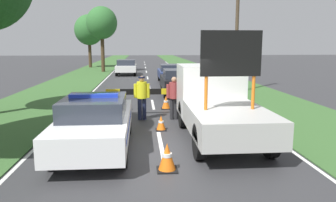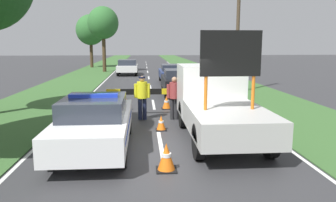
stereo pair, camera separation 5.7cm
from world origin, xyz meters
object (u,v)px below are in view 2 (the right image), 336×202
(traffic_cone_centre_front, at_px, (161,123))
(queued_car_sedan_black, at_px, (179,81))
(traffic_cone_behind_barrier, at_px, (210,105))
(queued_car_hatch_blue, at_px, (172,73))
(traffic_cone_lane_edge, at_px, (166,102))
(pedestrian_civilian, at_px, (174,95))
(traffic_cone_near_police, at_px, (166,157))
(roadside_tree_near_right, at_px, (91,30))
(police_car, at_px, (95,122))
(work_truck, at_px, (217,101))
(traffic_cone_near_truck, at_px, (126,103))
(roadside_tree_mid_left, at_px, (103,23))
(queued_car_van_white, at_px, (128,67))
(road_barrier, at_px, (148,93))
(utility_pole, at_px, (238,18))
(police_officer, at_px, (142,94))

(traffic_cone_centre_front, relative_size, queued_car_sedan_black, 0.12)
(traffic_cone_behind_barrier, height_order, queued_car_hatch_blue, queued_car_hatch_blue)
(traffic_cone_lane_edge, relative_size, queued_car_hatch_blue, 0.13)
(pedestrian_civilian, xyz_separation_m, traffic_cone_near_police, (-0.68, -5.20, -0.65))
(roadside_tree_near_right, bearing_deg, police_car, -81.25)
(pedestrian_civilian, relative_size, traffic_cone_behind_barrier, 3.08)
(work_truck, xyz_separation_m, traffic_cone_lane_edge, (-1.26, 4.47, -0.80))
(police_car, xyz_separation_m, traffic_cone_near_truck, (0.55, 5.34, -0.44))
(pedestrian_civilian, bearing_deg, traffic_cone_centre_front, -84.06)
(police_car, xyz_separation_m, work_truck, (3.63, 1.09, 0.34))
(traffic_cone_centre_front, relative_size, roadside_tree_mid_left, 0.08)
(traffic_cone_near_truck, distance_m, queued_car_van_white, 17.19)
(traffic_cone_near_police, relative_size, roadside_tree_mid_left, 0.10)
(traffic_cone_near_police, xyz_separation_m, traffic_cone_lane_edge, (0.53, 7.32, -0.03))
(roadside_tree_mid_left, bearing_deg, police_car, -84.06)
(queued_car_sedan_black, bearing_deg, road_barrier, 71.22)
(traffic_cone_centre_front, height_order, traffic_cone_lane_edge, traffic_cone_lane_edge)
(road_barrier, bearing_deg, queued_car_van_white, 96.73)
(traffic_cone_near_truck, bearing_deg, work_truck, -54.03)
(traffic_cone_centre_front, height_order, traffic_cone_behind_barrier, traffic_cone_behind_barrier)
(road_barrier, bearing_deg, traffic_cone_behind_barrier, 17.24)
(road_barrier, relative_size, queued_car_van_white, 0.85)
(traffic_cone_behind_barrier, relative_size, roadside_tree_near_right, 0.08)
(work_truck, bearing_deg, queued_car_hatch_blue, -92.83)
(traffic_cone_lane_edge, xyz_separation_m, utility_pole, (4.45, 4.45, 4.06))
(queued_car_hatch_blue, xyz_separation_m, roadside_tree_near_right, (-8.62, 17.31, 3.86))
(police_officer, distance_m, traffic_cone_centre_front, 1.92)
(traffic_cone_centre_front, relative_size, queued_car_van_white, 0.13)
(police_officer, relative_size, queued_car_hatch_blue, 0.37)
(road_barrier, relative_size, traffic_cone_behind_barrier, 6.20)
(traffic_cone_near_truck, bearing_deg, pedestrian_civilian, -43.77)
(traffic_cone_near_truck, relative_size, queued_car_sedan_black, 0.15)
(queued_car_hatch_blue, bearing_deg, road_barrier, 80.04)
(pedestrian_civilian, bearing_deg, traffic_cone_behind_barrier, 68.62)
(pedestrian_civilian, height_order, traffic_cone_lane_edge, pedestrian_civilian)
(traffic_cone_centre_front, bearing_deg, queued_car_van_white, 95.70)
(pedestrian_civilian, bearing_deg, queued_car_hatch_blue, 111.82)
(work_truck, relative_size, roadside_tree_near_right, 0.80)
(queued_car_hatch_blue, xyz_separation_m, roadside_tree_mid_left, (-6.26, 10.41, 4.27))
(queued_car_hatch_blue, xyz_separation_m, utility_pole, (3.28, -5.70, 3.61))
(traffic_cone_centre_front, bearing_deg, traffic_cone_near_truck, 111.45)
(work_truck, xyz_separation_m, queued_car_sedan_black, (-0.22, 8.71, -0.32))
(road_barrier, height_order, queued_car_sedan_black, queued_car_sedan_black)
(traffic_cone_centre_front, distance_m, traffic_cone_near_truck, 3.75)
(traffic_cone_near_truck, relative_size, queued_car_van_white, 0.16)
(work_truck, bearing_deg, traffic_cone_near_police, 54.59)
(traffic_cone_near_police, relative_size, utility_pole, 0.08)
(queued_car_hatch_blue, distance_m, roadside_tree_near_right, 19.72)
(pedestrian_civilian, height_order, queued_car_hatch_blue, pedestrian_civilian)
(traffic_cone_near_truck, relative_size, utility_pole, 0.08)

